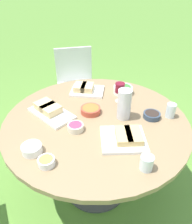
# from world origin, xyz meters

# --- Properties ---
(ground_plane) EXTENTS (40.00, 40.00, 0.00)m
(ground_plane) POSITION_xyz_m (0.00, 0.00, 0.00)
(ground_plane) COLOR #5B8C38
(dining_table) EXTENTS (1.34, 1.34, 0.76)m
(dining_table) POSITION_xyz_m (0.00, 0.00, 0.64)
(dining_table) COLOR #4C4C51
(dining_table) RESTS_ON ground_plane
(chair_near_left) EXTENTS (0.47, 0.49, 0.89)m
(chair_near_left) POSITION_xyz_m (1.14, 0.14, 0.52)
(chair_near_left) COLOR silver
(chair_near_left) RESTS_ON ground_plane
(water_pitcher) EXTENTS (0.11, 0.10, 0.23)m
(water_pitcher) POSITION_xyz_m (0.00, -0.20, 0.87)
(water_pitcher) COLOR silver
(water_pitcher) RESTS_ON dining_table
(wine_glass) EXTENTS (0.08, 0.08, 0.16)m
(wine_glass) POSITION_xyz_m (0.23, -0.21, 0.88)
(wine_glass) COLOR silver
(wine_glass) RESTS_ON dining_table
(platter_bread_main) EXTENTS (0.27, 0.30, 0.06)m
(platter_bread_main) POSITION_xyz_m (-0.25, -0.17, 0.78)
(platter_bread_main) COLOR white
(platter_bread_main) RESTS_ON dining_table
(platter_charcuterie) EXTENTS (0.39, 0.38, 0.07)m
(platter_charcuterie) POSITION_xyz_m (0.10, 0.34, 0.79)
(platter_charcuterie) COLOR white
(platter_charcuterie) RESTS_ON dining_table
(platter_sandwich_side) EXTENTS (0.27, 0.32, 0.07)m
(platter_sandwich_side) POSITION_xyz_m (0.41, 0.05, 0.78)
(platter_sandwich_side) COLOR white
(platter_sandwich_side) RESTS_ON dining_table
(bowl_fries) EXTENTS (0.10, 0.10, 0.04)m
(bowl_fries) POSITION_xyz_m (-0.41, 0.32, 0.78)
(bowl_fries) COLOR white
(bowl_fries) RESTS_ON dining_table
(bowl_salad) EXTENTS (0.16, 0.16, 0.06)m
(bowl_salad) POSITION_xyz_m (0.36, -0.27, 0.79)
(bowl_salad) COLOR white
(bowl_salad) RESTS_ON dining_table
(bowl_olives) EXTENTS (0.12, 0.12, 0.04)m
(bowl_olives) POSITION_xyz_m (-0.02, -0.41, 0.78)
(bowl_olives) COLOR #334256
(bowl_olives) RESTS_ON dining_table
(bowl_dip_red) EXTENTS (0.11, 0.11, 0.05)m
(bowl_dip_red) POSITION_xyz_m (-0.12, 0.15, 0.78)
(bowl_dip_red) COLOR beige
(bowl_dip_red) RESTS_ON dining_table
(bowl_dip_cream) EXTENTS (0.12, 0.12, 0.05)m
(bowl_dip_cream) POSITION_xyz_m (-0.30, 0.41, 0.79)
(bowl_dip_cream) COLOR white
(bowl_dip_cream) RESTS_ON dining_table
(bowl_roasted_veg) EXTENTS (0.15, 0.15, 0.04)m
(bowl_roasted_veg) POSITION_xyz_m (0.09, 0.03, 0.78)
(bowl_roasted_veg) COLOR #B74733
(bowl_roasted_veg) RESTS_ON dining_table
(cup_water_near) EXTENTS (0.07, 0.07, 0.11)m
(cup_water_near) POSITION_xyz_m (-0.02, -0.55, 0.81)
(cup_water_near) COLOR silver
(cup_water_near) RESTS_ON dining_table
(cup_water_far) EXTENTS (0.07, 0.07, 0.09)m
(cup_water_far) POSITION_xyz_m (-0.49, -0.23, 0.80)
(cup_water_far) COLOR silver
(cup_water_far) RESTS_ON dining_table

